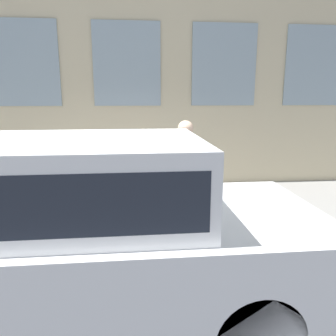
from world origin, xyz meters
name	(u,v)px	position (x,y,z in m)	size (l,w,h in m)	color
ground_plane	(129,251)	(0.00, 0.00, 0.00)	(80.00, 80.00, 0.00)	#47474C
sidewalk	(130,211)	(1.57, 0.00, 0.07)	(3.13, 60.00, 0.14)	gray
building_facade	(126,16)	(3.28, 0.00, 3.97)	(0.33, 40.00, 7.93)	#C6B793
fire_hydrant	(149,206)	(0.54, -0.34, 0.50)	(0.27, 0.40, 0.70)	gray
person	(185,159)	(1.09, -1.01, 1.16)	(0.41, 0.27, 1.70)	#726651
parked_car_white_near	(86,224)	(-1.43, 0.37, 1.02)	(1.97, 4.66, 1.86)	black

